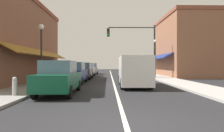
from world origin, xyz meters
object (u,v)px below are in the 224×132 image
(parked_car_second_left, at_px, (74,73))
(traffic_signal_mast_arm, at_px, (138,42))
(parked_car_distant_left, at_px, (92,69))
(fire_hydrant, at_px, (15,86))
(street_lamp_left_near, at_px, (41,44))
(van_in_lane, at_px, (134,70))
(parked_car_third_left, at_px, (83,71))
(parked_car_nearest_left, at_px, (59,78))
(street_lamp_right_mid, at_px, (155,52))
(parked_car_far_left, at_px, (88,70))

(parked_car_second_left, distance_m, traffic_signal_mast_arm, 8.91)
(parked_car_distant_left, distance_m, fire_hydrant, 21.79)
(traffic_signal_mast_arm, xyz_separation_m, street_lamp_left_near, (-7.99, -8.20, -1.16))
(van_in_lane, bearing_deg, parked_car_third_left, 124.15)
(parked_car_nearest_left, relative_size, traffic_signal_mast_arm, 0.68)
(parked_car_second_left, height_order, street_lamp_right_mid, street_lamp_right_mid)
(parked_car_second_left, height_order, parked_car_far_left, same)
(parked_car_second_left, height_order, fire_hydrant, parked_car_second_left)
(parked_car_distant_left, distance_m, street_lamp_right_mid, 12.71)
(parked_car_second_left, height_order, parked_car_distant_left, same)
(parked_car_second_left, xyz_separation_m, street_lamp_left_near, (-1.77, -2.69, 2.08))
(parked_car_third_left, height_order, van_in_lane, van_in_lane)
(parked_car_third_left, bearing_deg, street_lamp_left_near, -104.45)
(parked_car_third_left, bearing_deg, street_lamp_right_mid, 4.01)
(parked_car_third_left, relative_size, parked_car_far_left, 0.99)
(parked_car_far_left, xyz_separation_m, street_lamp_left_near, (-1.81, -12.20, 2.08))
(street_lamp_left_near, bearing_deg, van_in_lane, 3.65)
(traffic_signal_mast_arm, bearing_deg, fire_hydrant, -122.69)
(parked_car_nearest_left, xyz_separation_m, street_lamp_right_mid, (7.84, 10.97, 2.10))
(street_lamp_left_near, bearing_deg, street_lamp_right_mid, 38.99)
(van_in_lane, distance_m, traffic_signal_mast_arm, 8.49)
(parked_car_distant_left, bearing_deg, fire_hydrant, -95.47)
(parked_car_distant_left, xyz_separation_m, traffic_signal_mast_arm, (6.03, -9.52, 3.24))
(street_lamp_left_near, bearing_deg, parked_car_far_left, 81.54)
(parked_car_third_left, distance_m, parked_car_far_left, 4.79)
(parked_car_far_left, relative_size, street_lamp_left_near, 0.95)
(street_lamp_left_near, xyz_separation_m, street_lamp_right_mid, (9.85, 7.97, 0.02))
(parked_car_nearest_left, distance_m, parked_car_distant_left, 20.72)
(parked_car_nearest_left, relative_size, fire_hydrant, 4.73)
(parked_car_third_left, height_order, fire_hydrant, parked_car_third_left)
(parked_car_distant_left, height_order, street_lamp_left_near, street_lamp_left_near)
(street_lamp_left_near, relative_size, fire_hydrant, 4.98)
(traffic_signal_mast_arm, bearing_deg, street_lamp_right_mid, -6.88)
(parked_car_nearest_left, distance_m, parked_car_second_left, 5.70)
(parked_car_distant_left, relative_size, traffic_signal_mast_arm, 0.69)
(parked_car_second_left, bearing_deg, parked_car_nearest_left, -86.80)
(parked_car_far_left, height_order, parked_car_distant_left, same)
(van_in_lane, bearing_deg, traffic_signal_mast_arm, 79.88)
(traffic_signal_mast_arm, bearing_deg, van_in_lane, -101.56)
(fire_hydrant, bearing_deg, van_in_lane, 35.26)
(parked_car_nearest_left, bearing_deg, parked_car_third_left, 90.15)
(parked_car_third_left, distance_m, fire_hydrant, 11.54)
(fire_hydrant, bearing_deg, street_lamp_left_near, 92.34)
(parked_car_far_left, bearing_deg, fire_hydrant, -94.76)
(parked_car_far_left, bearing_deg, traffic_signal_mast_arm, -31.91)
(traffic_signal_mast_arm, relative_size, street_lamp_right_mid, 1.38)
(traffic_signal_mast_arm, bearing_deg, parked_car_third_left, -172.59)
(parked_car_second_left, distance_m, van_in_lane, 5.16)
(parked_car_far_left, xyz_separation_m, traffic_signal_mast_arm, (6.17, -4.00, 3.24))
(parked_car_nearest_left, height_order, parked_car_far_left, same)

